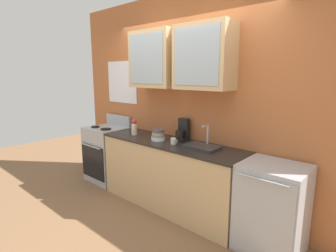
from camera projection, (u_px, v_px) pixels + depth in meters
ground_plane at (170, 206)px, 3.64m from camera, size 10.00×10.00×0.00m
back_wall_unit at (185, 92)px, 3.57m from camera, size 4.37×0.43×2.85m
counter at (170, 175)px, 3.56m from camera, size 2.10×0.60×0.91m
stove_range at (107, 153)px, 4.48m from camera, size 0.65×0.60×1.09m
sink_faucet at (202, 146)px, 3.18m from camera, size 0.42×0.28×0.27m
bowl_stack at (158, 135)px, 3.54m from camera, size 0.19×0.19×0.15m
vase at (134, 127)px, 3.85m from camera, size 0.08×0.08×0.23m
cup_near_sink at (173, 141)px, 3.34m from camera, size 0.10×0.07×0.08m
dishwasher at (272, 208)px, 2.66m from camera, size 0.62×0.59×0.91m
coffee_maker at (182, 132)px, 3.54m from camera, size 0.17×0.20×0.29m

